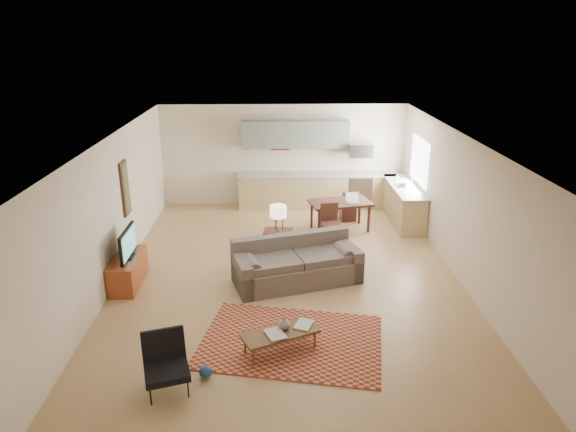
{
  "coord_description": "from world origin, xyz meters",
  "views": [
    {
      "loc": [
        -0.25,
        -8.93,
        4.51
      ],
      "look_at": [
        0.0,
        0.3,
        1.15
      ],
      "focal_mm": 32.0,
      "sensor_mm": 36.0,
      "label": 1
    }
  ],
  "objects_px": {
    "sofa": "(297,262)",
    "dining_table": "(340,216)",
    "coffee_table": "(280,341)",
    "console_table": "(278,246)",
    "armchair": "(166,366)",
    "tv_credenza": "(128,271)"
  },
  "relations": [
    {
      "from": "sofa",
      "to": "dining_table",
      "type": "distance_m",
      "value": 2.9
    },
    {
      "from": "coffee_table",
      "to": "console_table",
      "type": "xyz_separation_m",
      "value": [
        0.01,
        3.17,
        0.17
      ]
    },
    {
      "from": "coffee_table",
      "to": "dining_table",
      "type": "relative_size",
      "value": 0.81
    },
    {
      "from": "coffee_table",
      "to": "armchair",
      "type": "xyz_separation_m",
      "value": [
        -1.5,
        -0.82,
        0.21
      ]
    },
    {
      "from": "armchair",
      "to": "dining_table",
      "type": "height_order",
      "value": "armchair"
    },
    {
      "from": "sofa",
      "to": "coffee_table",
      "type": "xyz_separation_m",
      "value": [
        -0.35,
        -2.23,
        -0.25
      ]
    },
    {
      "from": "armchair",
      "to": "dining_table",
      "type": "xyz_separation_m",
      "value": [
        2.98,
        5.72,
        -0.02
      ]
    },
    {
      "from": "dining_table",
      "to": "sofa",
      "type": "bearing_deg",
      "value": -125.32
    },
    {
      "from": "armchair",
      "to": "sofa",
      "type": "bearing_deg",
      "value": 42.16
    },
    {
      "from": "sofa",
      "to": "console_table",
      "type": "height_order",
      "value": "sofa"
    },
    {
      "from": "tv_credenza",
      "to": "console_table",
      "type": "xyz_separation_m",
      "value": [
        2.82,
        0.94,
        0.07
      ]
    },
    {
      "from": "armchair",
      "to": "tv_credenza",
      "type": "height_order",
      "value": "armchair"
    },
    {
      "from": "armchair",
      "to": "console_table",
      "type": "distance_m",
      "value": 4.26
    },
    {
      "from": "sofa",
      "to": "coffee_table",
      "type": "relative_size",
      "value": 2.15
    },
    {
      "from": "coffee_table",
      "to": "armchair",
      "type": "relative_size",
      "value": 1.5
    },
    {
      "from": "console_table",
      "to": "coffee_table",
      "type": "bearing_deg",
      "value": -84.57
    },
    {
      "from": "tv_credenza",
      "to": "dining_table",
      "type": "bearing_deg",
      "value": 31.93
    },
    {
      "from": "coffee_table",
      "to": "sofa",
      "type": "bearing_deg",
      "value": 56.73
    },
    {
      "from": "tv_credenza",
      "to": "dining_table",
      "type": "height_order",
      "value": "dining_table"
    },
    {
      "from": "armchair",
      "to": "console_table",
      "type": "xyz_separation_m",
      "value": [
        1.51,
        3.99,
        -0.04
      ]
    },
    {
      "from": "sofa",
      "to": "tv_credenza",
      "type": "distance_m",
      "value": 3.16
    },
    {
      "from": "console_table",
      "to": "dining_table",
      "type": "distance_m",
      "value": 2.27
    }
  ]
}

